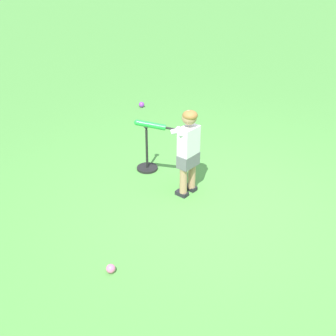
{
  "coord_description": "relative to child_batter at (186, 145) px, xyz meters",
  "views": [
    {
      "loc": [
        -3.12,
        3.09,
        2.92
      ],
      "look_at": [
        0.44,
        0.38,
        0.45
      ],
      "focal_mm": 47.86,
      "sensor_mm": 36.0,
      "label": 1
    }
  ],
  "objects": [
    {
      "name": "child_batter",
      "position": [
        0.0,
        0.0,
        0.0
      ],
      "size": [
        0.63,
        0.57,
        1.08
      ],
      "color": "#232328",
      "rests_on": "ground"
    },
    {
      "name": "ground_plane",
      "position": [
        -0.46,
        -0.1,
        -0.65
      ],
      "size": [
        40.0,
        40.0,
        0.0
      ],
      "primitive_type": "plane",
      "color": "#519942"
    },
    {
      "name": "play_ball_far_left",
      "position": [
        2.71,
        -1.21,
        -0.6
      ],
      "size": [
        0.1,
        0.1,
        0.1
      ],
      "primitive_type": "sphere",
      "color": "purple",
      "rests_on": "ground"
    },
    {
      "name": "batting_tee",
      "position": [
        0.77,
        0.03,
        -0.55
      ],
      "size": [
        0.28,
        0.28,
        0.62
      ],
      "color": "black",
      "rests_on": "ground"
    },
    {
      "name": "play_ball_by_bucket",
      "position": [
        -0.68,
        1.46,
        -0.61
      ],
      "size": [
        0.09,
        0.09,
        0.09
      ],
      "primitive_type": "sphere",
      "color": "pink",
      "rests_on": "ground"
    }
  ]
}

